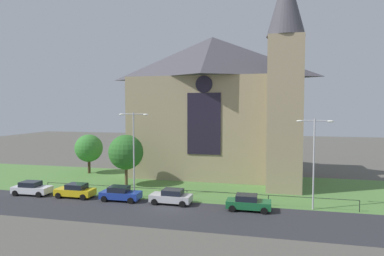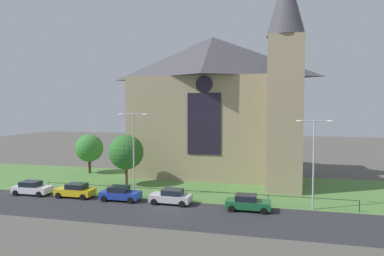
{
  "view_description": "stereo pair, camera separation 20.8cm",
  "coord_description": "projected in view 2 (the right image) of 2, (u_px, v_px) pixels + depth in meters",
  "views": [
    {
      "loc": [
        9.89,
        -31.69,
        9.83
      ],
      "look_at": [
        0.51,
        8.0,
        7.35
      ],
      "focal_mm": 31.84,
      "sensor_mm": 36.0,
      "label": 1
    },
    {
      "loc": [
        10.1,
        -31.64,
        9.83
      ],
      "look_at": [
        0.51,
        8.0,
        7.35
      ],
      "focal_mm": 31.84,
      "sensor_mm": 36.0,
      "label": 2
    }
  ],
  "objects": [
    {
      "name": "ground",
      "position": [
        192.0,
        184.0,
        43.37
      ],
      "size": [
        160.0,
        160.0,
        0.0
      ],
      "primitive_type": "plane",
      "color": "#56544C"
    },
    {
      "name": "road_asphalt",
      "position": [
        162.0,
        213.0,
        31.73
      ],
      "size": [
        120.0,
        8.0,
        0.01
      ],
      "primitive_type": "cube",
      "color": "#2D2D33",
      "rests_on": "ground"
    },
    {
      "name": "grass_verge",
      "position": [
        188.0,
        188.0,
        41.43
      ],
      "size": [
        120.0,
        20.0,
        0.01
      ],
      "primitive_type": "cube",
      "color": "#517F3D",
      "rests_on": "ground"
    },
    {
      "name": "church_building",
      "position": [
        217.0,
        104.0,
        49.0
      ],
      "size": [
        23.2,
        16.2,
        26.0
      ],
      "color": "tan",
      "rests_on": "ground"
    },
    {
      "name": "iron_railing",
      "position": [
        187.0,
        192.0,
        35.74
      ],
      "size": [
        33.52,
        0.07,
        1.13
      ],
      "color": "black",
      "rests_on": "ground"
    },
    {
      "name": "tree_left_near",
      "position": [
        126.0,
        152.0,
        42.69
      ],
      "size": [
        4.37,
        4.37,
        6.4
      ],
      "color": "brown",
      "rests_on": "ground"
    },
    {
      "name": "tree_left_far",
      "position": [
        89.0,
        148.0,
        50.74
      ],
      "size": [
        4.09,
        4.09,
        5.81
      ],
      "color": "#423021",
      "rests_on": "ground"
    },
    {
      "name": "streetlamp_near",
      "position": [
        134.0,
        144.0,
        36.73
      ],
      "size": [
        3.37,
        0.26,
        9.31
      ],
      "color": "#B2B2B7",
      "rests_on": "ground"
    },
    {
      "name": "streetlamp_far",
      "position": [
        314.0,
        152.0,
        32.42
      ],
      "size": [
        3.37,
        0.26,
        8.77
      ],
      "color": "#B2B2B7",
      "rests_on": "ground"
    },
    {
      "name": "parked_car_white",
      "position": [
        32.0,
        188.0,
        38.32
      ],
      "size": [
        4.26,
        2.14,
        1.51
      ],
      "rotation": [
        0.0,
        0.0,
        0.03
      ],
      "color": "silver",
      "rests_on": "ground"
    },
    {
      "name": "parked_car_yellow",
      "position": [
        75.0,
        190.0,
        37.21
      ],
      "size": [
        4.21,
        2.03,
        1.51
      ],
      "rotation": [
        0.0,
        0.0,
        3.15
      ],
      "color": "gold",
      "rests_on": "ground"
    },
    {
      "name": "parked_car_blue",
      "position": [
        120.0,
        193.0,
        35.88
      ],
      "size": [
        4.24,
        2.09,
        1.51
      ],
      "rotation": [
        0.0,
        0.0,
        0.02
      ],
      "color": "#1E3899",
      "rests_on": "ground"
    },
    {
      "name": "parked_car_silver",
      "position": [
        171.0,
        197.0,
        34.65
      ],
      "size": [
        4.25,
        2.12,
        1.51
      ],
      "rotation": [
        0.0,
        0.0,
        3.11
      ],
      "color": "#B7B7BC",
      "rests_on": "ground"
    },
    {
      "name": "parked_car_green",
      "position": [
        248.0,
        203.0,
        32.41
      ],
      "size": [
        4.21,
        2.03,
        1.51
      ],
      "rotation": [
        0.0,
        0.0,
        -0.0
      ],
      "color": "#196033",
      "rests_on": "ground"
    }
  ]
}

